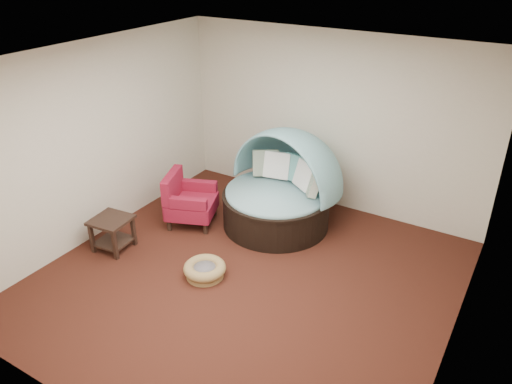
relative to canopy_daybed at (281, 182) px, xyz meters
The scene contains 10 objects.
floor 1.68m from the canopy_daybed, 77.53° to the right, with size 5.00×5.00×0.00m, color #421F12.
wall_back 1.27m from the canopy_daybed, 71.73° to the left, with size 5.00×5.00×0.00m, color beige.
wall_front 4.07m from the canopy_daybed, 85.26° to the right, with size 5.00×5.00×0.00m, color beige.
wall_left 2.73m from the canopy_daybed, 145.38° to the right, with size 5.00×5.00×0.00m, color beige.
wall_right 3.28m from the canopy_daybed, 27.87° to the right, with size 5.00×5.00×0.00m, color beige.
ceiling 2.61m from the canopy_daybed, 77.53° to the right, with size 5.00×5.00×0.00m, color white.
canopy_daybed is the anchor object (origin of this frame).
pet_basket 1.83m from the canopy_daybed, 95.76° to the right, with size 0.69×0.69×0.19m.
red_armchair 1.44m from the canopy_daybed, 148.98° to the right, with size 0.91×0.91×0.83m.
side_table 2.53m from the canopy_daybed, 131.89° to the right, with size 0.55×0.55×0.49m.
Camera 1 is at (2.82, -4.44, 3.97)m, focal length 35.00 mm.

